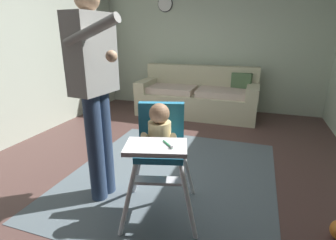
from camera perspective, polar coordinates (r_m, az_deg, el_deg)
name	(u,v)px	position (r m, az deg, el deg)	size (l,w,h in m)	color
ground	(160,173)	(2.96, -1.81, -11.45)	(5.75, 6.94, 0.10)	#4F3632
wall_far	(210,35)	(5.18, 9.10, 17.87)	(4.95, 0.06, 2.80)	beige
wall_left	(13,35)	(4.06, -30.60, 15.61)	(0.06, 5.94, 2.80)	beige
area_rug	(172,175)	(2.81, 0.89, -11.88)	(2.05, 2.28, 0.01)	#536067
couch	(198,96)	(4.81, 6.50, 5.11)	(2.10, 0.86, 0.86)	beige
high_chair	(160,140)	(1.99, -1.76, -4.35)	(0.74, 0.83, 0.95)	white
adult_standing	(95,88)	(2.22, -15.49, 6.78)	(0.51, 0.54, 1.76)	navy
wall_clock	(165,4)	(5.39, -0.62, 23.92)	(0.29, 0.04, 0.29)	white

